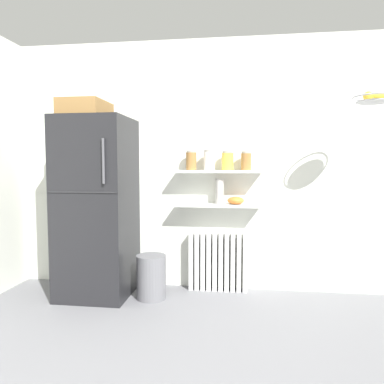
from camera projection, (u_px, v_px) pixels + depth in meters
The scene contains 14 objects.
ground_plane at pixel (207, 363), 2.40m from camera, with size 7.04×7.04×0.00m, color slate.
back_wall at pixel (222, 165), 3.83m from camera, with size 7.04×0.10×2.60m, color silver.
refrigerator at pixel (97, 204), 3.63m from camera, with size 0.68×0.73×1.93m.
radiator at pixel (218, 262), 3.78m from camera, with size 0.60×0.12×0.60m.
wall_shelf_lower at pixel (218, 205), 3.70m from camera, with size 0.88×0.22×0.03m, color white.
wall_shelf_upper at pixel (218, 171), 3.68m from camera, with size 0.88×0.22×0.03m, color white.
storage_jar_0 at pixel (191, 161), 3.71m from camera, with size 0.11×0.11×0.20m.
storage_jar_1 at pixel (209, 160), 3.68m from camera, with size 0.11×0.11×0.20m.
storage_jar_2 at pixel (228, 161), 3.66m from camera, with size 0.12×0.12×0.19m.
storage_jar_3 at pixel (246, 161), 3.63m from camera, with size 0.10×0.10×0.19m.
vase at pixel (220, 192), 3.69m from camera, with size 0.08×0.08×0.25m, color #B2ADA8.
shelf_bowl at pixel (236, 200), 3.68m from camera, with size 0.17×0.17×0.08m, color orange.
trash_bin at pixel (151, 277), 3.55m from camera, with size 0.29×0.29×0.43m, color slate.
hanging_fruit_basket at pixel (376, 98), 2.99m from camera, with size 0.35×0.35×0.09m.
Camera 1 is at (0.21, -1.80, 1.31)m, focal length 34.00 mm.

